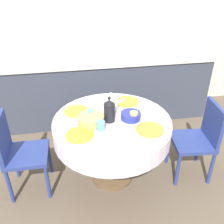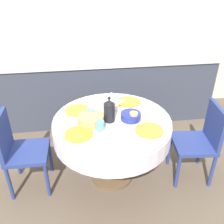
{
  "view_description": "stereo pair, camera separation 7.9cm",
  "coord_description": "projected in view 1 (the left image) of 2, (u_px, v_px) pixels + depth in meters",
  "views": [
    {
      "loc": [
        -0.35,
        -1.98,
        2.0
      ],
      "look_at": [
        0.0,
        0.0,
        0.82
      ],
      "focal_mm": 40.0,
      "sensor_mm": 36.0,
      "label": 1
    },
    {
      "loc": [
        -0.28,
        -2.0,
        2.0
      ],
      "look_at": [
        0.0,
        0.0,
        0.82
      ],
      "focal_mm": 40.0,
      "sensor_mm": 36.0,
      "label": 2
    }
  ],
  "objects": [
    {
      "name": "ground_plane",
      "position": [
        112.0,
        176.0,
        2.75
      ],
      "size": [
        12.0,
        12.0,
        0.0
      ],
      "primitive_type": "plane",
      "color": "brown"
    },
    {
      "name": "plate_near_right",
      "position": [
        150.0,
        130.0,
        2.21
      ],
      "size": [
        0.25,
        0.25,
        0.01
      ],
      "primitive_type": "cylinder",
      "color": "orange",
      "rests_on": "dining_table"
    },
    {
      "name": "chair_left",
      "position": [
        200.0,
        137.0,
        2.57
      ],
      "size": [
        0.44,
        0.44,
        0.85
      ],
      "rotation": [
        0.0,
        0.0,
        1.47
      ],
      "color": "navy",
      "rests_on": "ground_plane"
    },
    {
      "name": "coffee_carafe",
      "position": [
        109.0,
        111.0,
        2.3
      ],
      "size": [
        0.11,
        0.11,
        0.25
      ],
      "color": "black",
      "rests_on": "dining_table"
    },
    {
      "name": "cup_far_left",
      "position": [
        91.0,
        114.0,
        2.37
      ],
      "size": [
        0.08,
        0.08,
        0.09
      ],
      "primitive_type": "cylinder",
      "color": "#5BA39E",
      "rests_on": "dining_table"
    },
    {
      "name": "cup_near_right",
      "position": [
        134.0,
        116.0,
        2.34
      ],
      "size": [
        0.08,
        0.08,
        0.09
      ],
      "primitive_type": "cylinder",
      "color": "#DBB766",
      "rests_on": "dining_table"
    },
    {
      "name": "bread_basket",
      "position": [
        91.0,
        120.0,
        2.29
      ],
      "size": [
        0.24,
        0.24,
        0.08
      ],
      "primitive_type": "cylinder",
      "color": "tan",
      "rests_on": "dining_table"
    },
    {
      "name": "cup_far_right",
      "position": [
        114.0,
        105.0,
        2.53
      ],
      "size": [
        0.08,
        0.08,
        0.09
      ],
      "primitive_type": "cylinder",
      "color": "white",
      "rests_on": "dining_table"
    },
    {
      "name": "fruit_bowl",
      "position": [
        131.0,
        116.0,
        2.37
      ],
      "size": [
        0.19,
        0.19,
        0.07
      ],
      "primitive_type": "cylinder",
      "color": "navy",
      "rests_on": "dining_table"
    },
    {
      "name": "plate_far_right",
      "position": [
        127.0,
        102.0,
        2.67
      ],
      "size": [
        0.25,
        0.25,
        0.01
      ],
      "primitive_type": "cylinder",
      "color": "yellow",
      "rests_on": "dining_table"
    },
    {
      "name": "teapot",
      "position": [
        111.0,
        103.0,
        2.47
      ],
      "size": [
        0.21,
        0.16,
        0.2
      ],
      "color": "silver",
      "rests_on": "dining_table"
    },
    {
      "name": "dining_table",
      "position": [
        112.0,
        130.0,
        2.44
      ],
      "size": [
        1.14,
        1.14,
        0.74
      ],
      "color": "brown",
      "rests_on": "ground_plane"
    },
    {
      "name": "cup_near_left",
      "position": [
        101.0,
        126.0,
        2.2
      ],
      "size": [
        0.08,
        0.08,
        0.09
      ],
      "primitive_type": "cylinder",
      "color": "#5BA39E",
      "rests_on": "dining_table"
    },
    {
      "name": "wall_back",
      "position": [
        91.0,
        24.0,
        3.48
      ],
      "size": [
        7.0,
        0.05,
        2.6
      ],
      "color": "beige",
      "rests_on": "ground_plane"
    },
    {
      "name": "chair_right",
      "position": [
        18.0,
        151.0,
        2.38
      ],
      "size": [
        0.4,
        0.4,
        0.85
      ],
      "rotation": [
        0.0,
        0.0,
        -1.58
      ],
      "color": "navy",
      "rests_on": "ground_plane"
    },
    {
      "name": "kitchen_counter",
      "position": [
        96.0,
        89.0,
        3.62
      ],
      "size": [
        3.24,
        0.64,
        0.92
      ],
      "color": "#383D4C",
      "rests_on": "ground_plane"
    },
    {
      "name": "plate_near_left",
      "position": [
        80.0,
        135.0,
        2.14
      ],
      "size": [
        0.25,
        0.25,
        0.01
      ],
      "primitive_type": "cylinder",
      "color": "yellow",
      "rests_on": "dining_table"
    },
    {
      "name": "plate_far_left",
      "position": [
        77.0,
        111.0,
        2.5
      ],
      "size": [
        0.25,
        0.25,
        0.01
      ],
      "primitive_type": "cylinder",
      "color": "yellow",
      "rests_on": "dining_table"
    }
  ]
}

